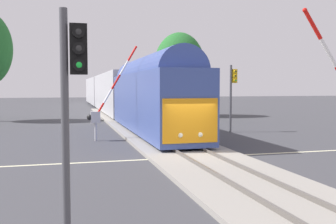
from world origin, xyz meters
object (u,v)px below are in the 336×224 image
object	(u,v)px
crossing_gate_far	(100,109)
elm_centre_background	(179,67)
traffic_signal_near_left	(72,89)
traffic_signal_far_side	(233,87)
commuter_train	(113,92)

from	to	relation	value
crossing_gate_far	elm_centre_background	xyz separation A→B (m)	(10.33, 17.75, 3.55)
traffic_signal_near_left	elm_centre_background	distance (m)	35.93
traffic_signal_far_side	traffic_signal_near_left	world-z (taller)	traffic_signal_far_side
crossing_gate_far	traffic_signal_near_left	size ratio (longest dim) A/B	1.21
crossing_gate_far	traffic_signal_near_left	world-z (taller)	crossing_gate_far
commuter_train	elm_centre_background	xyz separation A→B (m)	(6.60, -7.36, 2.76)
traffic_signal_near_left	elm_centre_background	world-z (taller)	elm_centre_background
commuter_train	traffic_signal_near_left	world-z (taller)	commuter_train
crossing_gate_far	elm_centre_background	bearing A→B (deg)	59.79
commuter_train	traffic_signal_far_side	bearing A→B (deg)	-75.33
elm_centre_background	crossing_gate_far	bearing A→B (deg)	-120.21
crossing_gate_far	elm_centre_background	distance (m)	20.84
traffic_signal_far_side	traffic_signal_near_left	distance (m)	21.51
crossing_gate_far	traffic_signal_near_left	xyz separation A→B (m)	(-1.89, -15.96, 1.30)
traffic_signal_far_side	elm_centre_background	size ratio (longest dim) A/B	0.52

